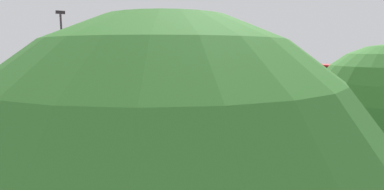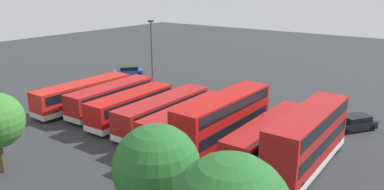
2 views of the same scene
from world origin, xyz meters
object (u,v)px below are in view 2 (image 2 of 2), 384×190
Objects in this scene: car_hatchback_silver at (128,71)px; bus_single_deck_sixth at (131,106)px; bus_double_decker_third at (224,120)px; bus_single_deck_seventh at (112,97)px; bus_single_deck_fifth at (164,111)px; bus_single_deck_far_end at (84,94)px; lamp_post_tall at (152,51)px; car_small_green at (354,123)px; waste_bin_yellow at (198,95)px; bus_single_deck_second at (269,136)px; bus_double_decker_near_end at (308,138)px; bus_single_deck_fourth at (189,121)px.

bus_single_deck_sixth is at bearing 136.61° from car_hatchback_silver.
bus_double_decker_third reaches higher than bus_single_deck_seventh.
bus_single_deck_fifth is 1.14× the size of bus_single_deck_sixth.
bus_single_deck_far_end is 1.29× the size of lamp_post_tall.
car_small_green is at bearing 175.02° from car_hatchback_silver.
bus_single_deck_far_end is 2.62× the size of car_small_green.
waste_bin_yellow is at bearing -129.63° from bus_single_deck_far_end.
bus_single_deck_far_end reaches higher than car_hatchback_silver.
bus_single_deck_sixth is at bearing 3.83° from bus_single_deck_second.
bus_single_deck_fourth is (10.60, 0.53, -0.83)m from bus_double_decker_near_end.
bus_single_deck_sixth is 1.12× the size of lamp_post_tall.
bus_double_decker_near_end is at bearing 157.83° from car_hatchback_silver.
bus_double_decker_third is at bearing -179.44° from bus_single_deck_fourth.
bus_single_deck_seventh is at bearing 129.60° from car_hatchback_silver.
bus_single_deck_second is 1.29× the size of lamp_post_tall.
car_hatchback_silver is 15.96m from waste_bin_yellow.
waste_bin_yellow is (2.61, -9.35, -1.15)m from bus_single_deck_fifth.
bus_double_decker_near_end is 0.96× the size of bus_single_deck_far_end.
bus_single_deck_sixth is at bearing 83.89° from waste_bin_yellow.
car_small_green is at bearing -146.17° from bus_single_deck_fifth.
bus_single_deck_sixth is 0.87× the size of bus_single_deck_far_end.
bus_double_decker_third is 13.46m from car_small_green.
bus_single_deck_far_end is 12.36× the size of waste_bin_yellow.
bus_single_deck_far_end is at bearing 16.96° from bus_single_deck_seventh.
bus_single_deck_fourth is at bearing 147.71° from car_hatchback_silver.
bus_single_deck_second is 21.86m from bus_single_deck_far_end.
lamp_post_tall reaches higher than bus_single_deck_second.
bus_double_decker_near_end is 14.07m from bus_single_deck_fifth.
bus_single_deck_fifth is at bearing -169.29° from bus_single_deck_sixth.
bus_single_deck_seventh is (3.92, -0.93, 0.00)m from bus_single_deck_sixth.
waste_bin_yellow is (17.66, 0.73, -0.22)m from car_small_green.
car_small_green is (-7.95, -10.72, -1.75)m from bus_double_decker_third.
car_small_green is (-26.07, -10.89, -0.92)m from bus_single_deck_far_end.
bus_single_deck_far_end is 28.27m from car_small_green.
bus_single_deck_fourth is 2.53× the size of car_hatchback_silver.
bus_single_deck_second is 10.82m from bus_single_deck_fifth.
lamp_post_tall is at bearing -36.34° from bus_single_deck_fourth.
bus_double_decker_third reaches higher than car_small_green.
bus_single_deck_far_end is 2.64× the size of car_hatchback_silver.
bus_double_decker_near_end is 0.99× the size of bus_double_decker_third.
lamp_post_tall reaches higher than waste_bin_yellow.
bus_double_decker_third is at bearing 134.19° from waste_bin_yellow.
bus_single_deck_second is 22.18m from lamp_post_tall.
bus_single_deck_second is at bearing 145.93° from waste_bin_yellow.
bus_single_deck_fifth is at bearing -0.58° from bus_double_decker_near_end.
bus_single_deck_seventh is at bearing -1.77° from bus_single_deck_fifth.
bus_single_deck_fourth is at bearing -179.79° from bus_single_deck_sixth.
lamp_post_tall is at bearing -22.79° from bus_single_deck_second.
bus_single_deck_seventh is at bearing -4.69° from bus_single_deck_fourth.
bus_single_deck_sixth is at bearing 121.00° from lamp_post_tall.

